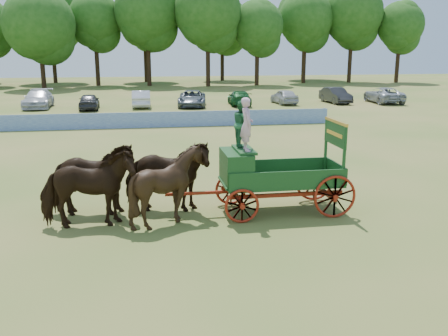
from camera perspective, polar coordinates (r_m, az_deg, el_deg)
ground at (r=16.85m, az=-4.89°, el=-4.75°), size 160.00×160.00×0.00m
horse_lead_left at (r=15.36m, az=-15.30°, el=-2.35°), size 2.89×1.40×2.40m
horse_lead_right at (r=16.42m, az=-14.94°, el=-1.30°), size 2.94×1.52×2.40m
horse_wheel_left at (r=15.29m, az=-6.32°, el=-1.99°), size 2.55×2.37×2.40m
horse_wheel_right at (r=16.36m, az=-6.55°, el=-0.98°), size 3.01×1.73×2.40m
farm_dray at (r=16.15m, az=4.05°, el=0.49°), size 6.00×2.00×3.81m
sponsor_banner at (r=34.28m, az=-9.14°, el=5.44°), size 26.00×0.08×1.05m
parked_cars at (r=46.44m, az=-8.42°, el=7.83°), size 50.91×6.90×1.61m
treeline at (r=76.71m, az=-13.39°, el=16.59°), size 90.41×23.14×15.75m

